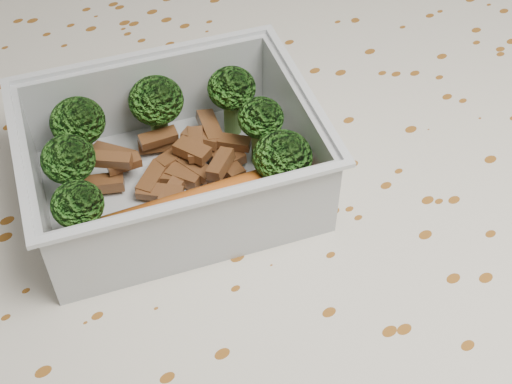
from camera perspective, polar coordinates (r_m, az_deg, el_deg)
dining_table at (r=0.54m, az=-0.34°, el=-7.44°), size 1.40×0.90×0.75m
tablecloth at (r=0.50m, az=-0.36°, el=-4.14°), size 1.46×0.96×0.19m
lunch_container at (r=0.47m, az=-6.63°, el=1.96°), size 0.22×0.19×0.06m
broccoli_florets at (r=0.46m, az=-7.08°, el=4.54°), size 0.16×0.14×0.05m
meat_pile at (r=0.48m, az=-6.53°, el=2.50°), size 0.11×0.09×0.03m
sausage at (r=0.44m, az=-4.83°, el=-1.37°), size 0.16×0.05×0.03m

